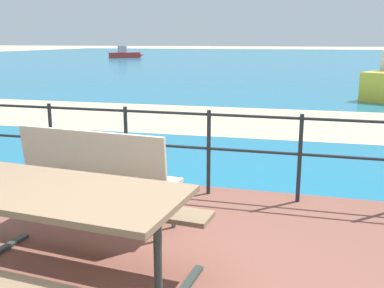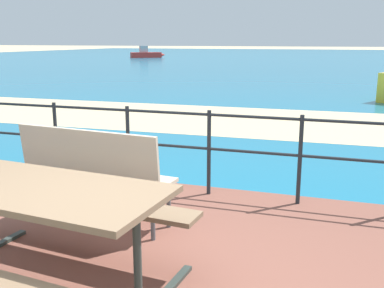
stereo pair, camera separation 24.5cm
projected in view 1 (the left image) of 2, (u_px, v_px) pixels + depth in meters
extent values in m
cube|color=#196B8E|center=(303.00, 60.00, 40.46)|extent=(90.00, 90.00, 0.01)
cube|color=tan|center=(261.00, 121.00, 9.85)|extent=(54.06, 4.74, 0.01)
cube|color=#7A6047|center=(40.00, 190.00, 2.82)|extent=(1.93, 0.95, 0.04)
cube|color=#7A6047|center=(95.00, 203.00, 3.44)|extent=(1.88, 0.43, 0.04)
cylinder|color=#2D3833|center=(158.00, 268.00, 2.63)|extent=(0.05, 0.05, 0.77)
cube|color=#BCAD93|center=(103.00, 177.00, 4.13)|extent=(1.49, 0.55, 0.04)
cube|color=#BCAD93|center=(90.00, 156.00, 3.91)|extent=(1.45, 0.22, 0.46)
cylinder|color=#4C5156|center=(173.00, 204.00, 4.09)|extent=(0.04, 0.04, 0.46)
cylinder|color=#4C5156|center=(160.00, 216.00, 3.82)|extent=(0.04, 0.04, 0.46)
cylinder|color=#4C5156|center=(57.00, 188.00, 4.55)|extent=(0.04, 0.04, 0.46)
cylinder|color=#4C5156|center=(37.00, 197.00, 4.28)|extent=(0.04, 0.04, 0.46)
cylinder|color=#1E2328|center=(52.00, 142.00, 5.45)|extent=(0.04, 0.04, 0.95)
cylinder|color=#1E2328|center=(126.00, 147.00, 5.20)|extent=(0.04, 0.04, 0.95)
cylinder|color=#1E2328|center=(209.00, 153.00, 4.95)|extent=(0.04, 0.04, 0.95)
cylinder|color=#1E2328|center=(300.00, 159.00, 4.70)|extent=(0.04, 0.04, 0.95)
cylinder|color=#1E2328|center=(209.00, 114.00, 4.86)|extent=(5.90, 0.03, 0.03)
cylinder|color=#1E2328|center=(209.00, 148.00, 4.94)|extent=(5.90, 0.03, 0.03)
cube|color=red|center=(125.00, 55.00, 44.12)|extent=(2.96, 2.58, 0.52)
cube|color=#A5A8AD|center=(122.00, 49.00, 43.90)|extent=(0.95, 0.91, 0.64)
cone|color=red|center=(141.00, 55.00, 44.75)|extent=(0.68, 0.68, 0.47)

